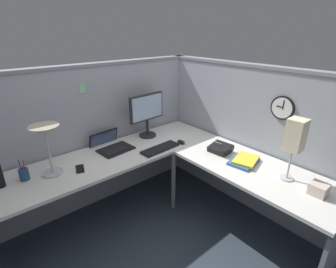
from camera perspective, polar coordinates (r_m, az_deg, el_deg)
name	(u,v)px	position (r m, az deg, el deg)	size (l,w,h in m)	color
ground_plane	(172,220)	(2.84, 0.87, -19.05)	(6.80, 6.80, 0.00)	#2D3842
cubicle_wall_back	(96,137)	(2.88, -16.10, -0.58)	(2.57, 0.12, 1.58)	#999EA8
cubicle_wall_right	(249,139)	(2.85, 17.94, -1.13)	(0.12, 2.37, 1.58)	#999EA8
desk	(164,177)	(2.35, -0.99, -9.65)	(2.35, 2.15, 0.73)	silver
monitor	(147,112)	(2.86, -4.82, 4.99)	(0.46, 0.20, 0.50)	#232326
laptop	(110,145)	(2.73, -12.95, -2.49)	(0.38, 0.41, 0.22)	black
keyboard	(160,148)	(2.62, -1.79, -3.30)	(0.43, 0.14, 0.02)	black
computer_mouse	(181,142)	(2.76, 2.98, -1.80)	(0.06, 0.10, 0.03)	black
desk_lamp_dome	(45,135)	(2.27, -26.11, -0.21)	(0.24, 0.24, 0.44)	#B7BABF
pen_cup	(24,174)	(2.42, -29.91, -7.90)	(0.08, 0.08, 0.18)	navy
cell_phone	(80,169)	(2.40, -19.37, -7.46)	(0.07, 0.14, 0.01)	black
office_phone	(221,149)	(2.61, 11.92, -3.31)	(0.21, 0.22, 0.11)	black
book_stack	(245,161)	(2.47, 17.00, -5.86)	(0.32, 0.26, 0.04)	#335999
desk_lamp_paper	(295,137)	(2.20, 26.96, -0.57)	(0.13, 0.13, 0.53)	#B7BABF
tissue_box	(319,189)	(2.25, 31.05, -10.69)	(0.12, 0.12, 0.09)	beige
wall_clock	(283,108)	(2.52, 24.62, 5.45)	(0.04, 0.22, 0.22)	black
pinned_note_leftmost	(82,89)	(2.64, -18.93, 9.68)	(0.06, 0.00, 0.08)	#8CCC99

